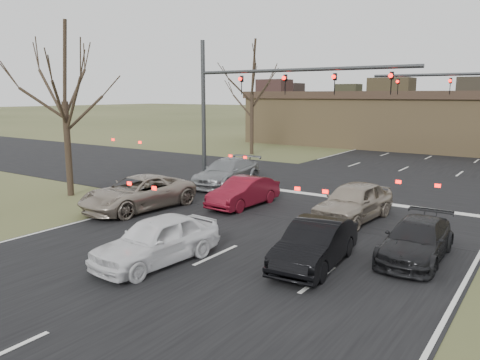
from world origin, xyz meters
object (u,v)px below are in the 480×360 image
(building, at_px, (473,121))
(car_silver_ahead, at_px, (353,202))
(mast_arm_near, at_px, (251,93))
(car_grey_ahead, at_px, (227,172))
(car_black_hatch, at_px, (315,244))
(car_charcoal_sedan, at_px, (416,240))
(car_red_ahead, at_px, (244,192))
(car_silver_suv, at_px, (138,193))
(car_white_sedan, at_px, (157,240))

(building, bearing_deg, car_silver_ahead, -90.02)
(mast_arm_near, bearing_deg, car_grey_ahead, -158.51)
(car_black_hatch, bearing_deg, mast_arm_near, 126.84)
(mast_arm_near, height_order, car_charcoal_sedan, mast_arm_near)
(car_red_ahead, bearing_deg, building, 82.34)
(car_grey_ahead, bearing_deg, car_silver_suv, -95.59)
(car_silver_suv, bearing_deg, car_black_hatch, -6.08)
(car_white_sedan, height_order, car_charcoal_sedan, car_white_sedan)
(mast_arm_near, height_order, car_red_ahead, mast_arm_near)
(mast_arm_near, relative_size, car_grey_ahead, 2.36)
(mast_arm_near, xyz_separation_m, car_red_ahead, (2.23, -4.02, -4.41))
(car_charcoal_sedan, bearing_deg, mast_arm_near, 145.91)
(car_red_ahead, bearing_deg, car_silver_ahead, 7.84)
(mast_arm_near, bearing_deg, car_red_ahead, -60.97)
(car_charcoal_sedan, bearing_deg, car_grey_ahead, 150.69)
(car_black_hatch, bearing_deg, car_silver_suv, 163.39)
(car_white_sedan, xyz_separation_m, car_grey_ahead, (-5.42, 10.99, 0.03))
(building, xyz_separation_m, car_charcoal_sedan, (3.25, -31.73, -2.06))
(building, xyz_separation_m, car_white_sedan, (-3.08, -36.49, -1.95))
(car_white_sedan, bearing_deg, car_charcoal_sedan, 41.61)
(building, xyz_separation_m, car_grey_ahead, (-8.50, -25.50, -1.92))
(mast_arm_near, relative_size, car_silver_ahead, 2.66)
(building, height_order, car_red_ahead, building)
(car_white_sedan, bearing_deg, building, 89.87)
(mast_arm_near, height_order, car_silver_ahead, mast_arm_near)
(mast_arm_near, relative_size, car_charcoal_sedan, 2.89)
(building, bearing_deg, car_grey_ahead, -108.43)
(car_red_ahead, bearing_deg, car_white_sedan, -73.50)
(car_grey_ahead, bearing_deg, car_charcoal_sedan, -33.52)
(building, height_order, car_charcoal_sedan, building)
(mast_arm_near, height_order, car_white_sedan, mast_arm_near)
(car_red_ahead, xyz_separation_m, car_silver_ahead, (4.99, 0.50, 0.12))
(car_charcoal_sedan, height_order, car_grey_ahead, car_grey_ahead)
(mast_arm_near, xyz_separation_m, car_silver_ahead, (7.22, -3.52, -4.30))
(car_charcoal_sedan, relative_size, car_grey_ahead, 0.82)
(mast_arm_near, xyz_separation_m, car_black_hatch, (8.16, -9.02, -4.40))
(mast_arm_near, distance_m, car_black_hatch, 12.93)
(car_charcoal_sedan, bearing_deg, car_black_hatch, -136.87)
(car_black_hatch, xyz_separation_m, car_silver_ahead, (-0.94, 5.50, 0.10))
(car_silver_ahead, bearing_deg, car_charcoal_sedan, -39.88)
(car_grey_ahead, distance_m, car_red_ahead, 4.96)
(car_red_ahead, bearing_deg, car_charcoal_sedan, -16.09)
(car_silver_ahead, bearing_deg, mast_arm_near, 158.71)
(car_charcoal_sedan, height_order, car_silver_ahead, car_silver_ahead)
(car_silver_suv, xyz_separation_m, car_black_hatch, (9.43, -1.89, -0.06))
(car_silver_suv, bearing_deg, car_white_sedan, -33.61)
(car_black_hatch, xyz_separation_m, car_grey_ahead, (-9.43, 8.52, 0.07))
(car_red_ahead, bearing_deg, mast_arm_near, 121.15)
(car_grey_ahead, bearing_deg, building, 65.98)
(car_white_sedan, height_order, car_grey_ahead, car_grey_ahead)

